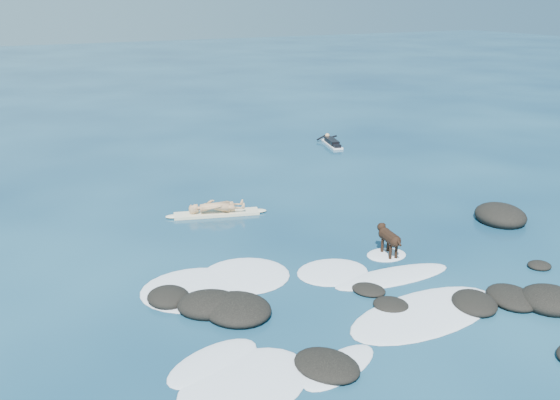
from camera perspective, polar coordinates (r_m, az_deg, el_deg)
ground at (r=15.81m, az=10.16°, el=-6.61°), size 160.00×160.00×0.00m
reef_rocks at (r=15.59m, az=14.38°, el=-6.83°), size 13.97×7.80×0.66m
breaking_foam at (r=14.57m, az=9.06°, el=-8.76°), size 14.50×7.47×0.12m
standing_surfer_rig at (r=19.39m, az=-5.88°, el=0.61°), size 3.13×1.27×1.81m
paddling_surfer_rig at (r=28.71m, az=4.74°, el=5.30°), size 1.18×2.25×0.39m
dog at (r=16.60m, az=9.90°, el=-3.33°), size 0.45×1.28×0.81m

